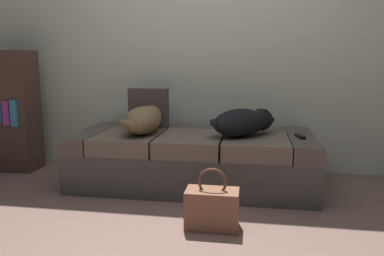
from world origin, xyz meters
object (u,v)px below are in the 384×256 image
object	(u,v)px
tv_remote	(300,136)
bookshelf	(6,111)
couch	(193,159)
handbag	(212,208)
dog_dark	(244,122)
throw_pillow	(149,108)
dog_tan	(144,119)

from	to	relation	value
tv_remote	bookshelf	distance (m)	2.63
couch	handbag	size ratio (longest dim) A/B	5.05
handbag	bookshelf	size ratio (longest dim) A/B	0.34
dog_dark	bookshelf	world-z (taller)	bookshelf
throw_pillow	dog_dark	bearing A→B (deg)	-18.24
bookshelf	tv_remote	bearing A→B (deg)	-4.94
dog_tan	bookshelf	bearing A→B (deg)	170.35
dog_dark	throw_pillow	bearing A→B (deg)	161.76
dog_dark	handbag	xyz separation A→B (m)	(-0.16, -0.74, -0.42)
tv_remote	dog_tan	bearing A→B (deg)	170.68
dog_tan	dog_dark	xyz separation A→B (m)	(0.79, 0.01, -0.00)
tv_remote	throw_pillow	world-z (taller)	throw_pillow
tv_remote	bookshelf	world-z (taller)	bookshelf
throw_pillow	handbag	size ratio (longest dim) A/B	0.90
couch	dog_tan	size ratio (longest dim) A/B	2.96
throw_pillow	handbag	xyz separation A→B (m)	(0.67, -1.01, -0.48)
dog_tan	tv_remote	size ratio (longest dim) A/B	4.30
throw_pillow	handbag	distance (m)	1.31
dog_dark	dog_tan	bearing A→B (deg)	-179.42
dog_tan	bookshelf	size ratio (longest dim) A/B	0.59
tv_remote	dog_dark	bearing A→B (deg)	170.61
couch	handbag	xyz separation A→B (m)	(0.25, -0.79, -0.09)
dog_dark	handbag	size ratio (longest dim) A/B	1.46
couch	bookshelf	size ratio (longest dim) A/B	1.74
handbag	bookshelf	xyz separation A→B (m)	(-2.03, 0.97, 0.42)
tv_remote	throw_pillow	size ratio (longest dim) A/B	0.44
handbag	dog_dark	bearing A→B (deg)	77.65
tv_remote	throw_pillow	distance (m)	1.30
dog_tan	throw_pillow	size ratio (longest dim) A/B	1.90
couch	dog_dark	distance (m)	0.52
dog_tan	bookshelf	world-z (taller)	bookshelf
tv_remote	handbag	distance (m)	1.00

